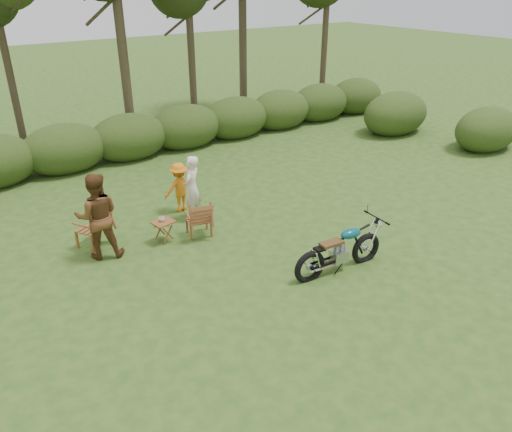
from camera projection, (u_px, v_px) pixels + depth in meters
ground at (320, 287)px, 9.35m from camera, size 80.00×80.00×0.00m
tree_line at (123, 27)px, 15.07m from camera, size 22.52×11.62×8.14m
motorcycle at (337, 270)px, 9.89m from camera, size 2.01×0.91×1.12m
lawn_chair_right at (199, 234)px, 11.22m from camera, size 0.71×0.71×0.85m
lawn_chair_left at (95, 245)px, 10.79m from camera, size 0.89×0.89×0.95m
side_table at (164, 231)px, 10.84m from camera, size 0.53×0.47×0.48m
cup at (162, 219)px, 10.73m from camera, size 0.15×0.15×0.10m
adult_a at (194, 218)px, 11.97m from camera, size 0.68×0.65×1.56m
adult_b at (104, 255)px, 10.39m from camera, size 1.07×0.95×1.82m
child at (181, 210)px, 12.35m from camera, size 0.81×0.47×1.24m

